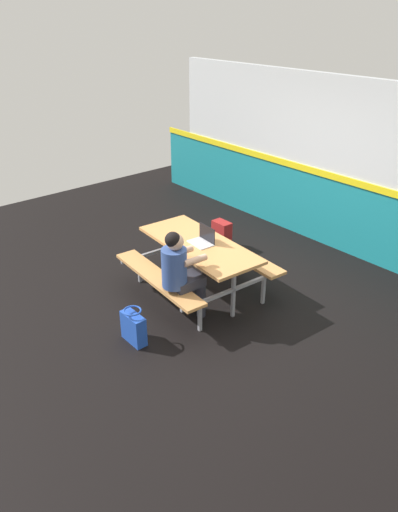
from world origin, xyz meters
TOP-DOWN VIEW (x-y plane):
  - ground_plane at (0.00, 0.00)m, footprint 10.00×10.00m
  - accent_backdrop at (0.00, 2.58)m, footprint 8.00×0.14m
  - picnic_table_main at (-0.11, 0.00)m, footprint 1.84×1.67m
  - student_nearer at (0.23, -0.58)m, footprint 0.38×0.53m
  - laptop_silver at (-0.08, 0.04)m, footprint 0.34×0.24m
  - backpack_dark at (-0.93, 1.17)m, footprint 0.30×0.22m
  - tote_bag_bright at (0.23, -1.27)m, footprint 0.34×0.21m

SIDE VIEW (x-z plane):
  - ground_plane at x=0.00m, z-range -0.02..0.00m
  - tote_bag_bright at x=0.23m, z-range -0.02..0.41m
  - backpack_dark at x=-0.93m, z-range 0.00..0.44m
  - picnic_table_main at x=-0.11m, z-range 0.20..0.94m
  - student_nearer at x=0.23m, z-range 0.10..1.31m
  - laptop_silver at x=-0.08m, z-range 0.67..0.90m
  - accent_backdrop at x=0.00m, z-range -0.05..2.55m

